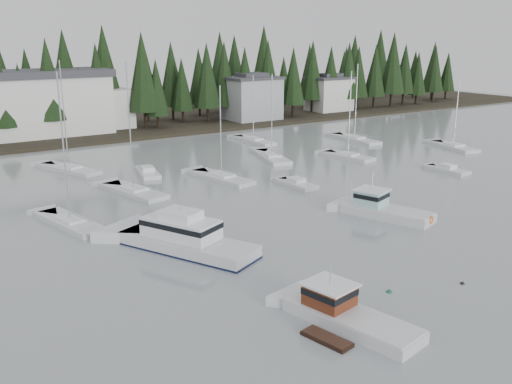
% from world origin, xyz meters
% --- Properties ---
extents(ground, '(260.00, 260.00, 0.00)m').
position_xyz_m(ground, '(0.00, 0.00, 0.00)').
color(ground, gray).
rests_on(ground, ground).
extents(far_shore_land, '(240.00, 54.00, 1.00)m').
position_xyz_m(far_shore_land, '(0.00, 97.00, 0.00)').
color(far_shore_land, black).
rests_on(far_shore_land, ground).
extents(conifer_treeline, '(200.00, 22.00, 20.00)m').
position_xyz_m(conifer_treeline, '(0.00, 86.00, 0.00)').
color(conifer_treeline, black).
rests_on(conifer_treeline, ground).
extents(house_east_a, '(10.60, 8.48, 9.25)m').
position_xyz_m(house_east_a, '(36.00, 78.00, 4.90)').
color(house_east_a, '#999EA0').
rests_on(house_east_a, ground).
extents(house_east_b, '(9.54, 7.42, 8.25)m').
position_xyz_m(house_east_b, '(58.00, 80.00, 4.40)').
color(house_east_b, silver).
rests_on(house_east_b, ground).
extents(harbor_inn, '(29.50, 11.50, 10.90)m').
position_xyz_m(harbor_inn, '(-2.96, 82.34, 5.78)').
color(harbor_inn, silver).
rests_on(harbor_inn, ground).
extents(lobster_boat_brown, '(5.55, 9.14, 4.32)m').
position_xyz_m(lobster_boat_brown, '(-5.16, 4.40, 0.49)').
color(lobster_boat_brown, silver).
rests_on(lobster_boat_brown, ground).
extents(cabin_cruiser_center, '(8.55, 12.53, 5.19)m').
position_xyz_m(cabin_cruiser_center, '(-7.68, 20.95, 0.78)').
color(cabin_cruiser_center, silver).
rests_on(cabin_cruiser_center, ground).
extents(lobster_boat_teal, '(5.68, 9.26, 4.86)m').
position_xyz_m(lobster_boat_teal, '(12.41, 18.44, 0.58)').
color(lobster_boat_teal, silver).
rests_on(lobster_boat_teal, ground).
extents(sailboat_0, '(5.50, 10.38, 12.42)m').
position_xyz_m(sailboat_0, '(18.78, 46.46, 0.06)').
color(sailboat_0, silver).
rests_on(sailboat_0, ground).
extents(sailboat_1, '(4.88, 10.00, 14.90)m').
position_xyz_m(sailboat_1, '(-4.68, 39.77, 0.08)').
color(sailboat_1, silver).
rests_on(sailboat_1, ground).
extents(sailboat_2, '(2.93, 9.71, 11.30)m').
position_xyz_m(sailboat_2, '(23.70, 58.74, 0.06)').
color(sailboat_2, silver).
rests_on(sailboat_2, ground).
extents(sailboat_4, '(4.79, 9.44, 11.44)m').
position_xyz_m(sailboat_4, '(46.84, 37.14, 0.06)').
color(sailboat_4, silver).
rests_on(sailboat_4, ground).
extents(sailboat_5, '(4.28, 10.10, 11.89)m').
position_xyz_m(sailboat_5, '(6.67, 39.84, 0.06)').
color(sailboat_5, silver).
rests_on(sailboat_5, ground).
extents(sailboat_6, '(3.52, 11.00, 13.06)m').
position_xyz_m(sailboat_6, '(38.69, 50.71, 0.06)').
color(sailboat_6, silver).
rests_on(sailboat_6, ground).
extents(sailboat_7, '(3.82, 8.39, 12.79)m').
position_xyz_m(sailboat_7, '(28.13, 40.72, 0.08)').
color(sailboat_7, silver).
rests_on(sailboat_7, ground).
extents(sailboat_10, '(4.57, 9.80, 14.57)m').
position_xyz_m(sailboat_10, '(-13.73, 32.64, 0.08)').
color(sailboat_10, silver).
rests_on(sailboat_10, ground).
extents(sailboat_11, '(6.01, 10.55, 14.60)m').
position_xyz_m(sailboat_11, '(-7.58, 54.67, 0.08)').
color(sailboat_11, silver).
rests_on(sailboat_11, ground).
extents(runabout_1, '(2.48, 5.66, 1.42)m').
position_xyz_m(runabout_1, '(12.36, 32.22, 0.13)').
color(runabout_1, silver).
rests_on(runabout_1, ground).
extents(runabout_2, '(2.32, 5.75, 1.42)m').
position_xyz_m(runabout_2, '(33.02, 27.23, 0.13)').
color(runabout_2, silver).
rests_on(runabout_2, ground).
extents(runabout_4, '(3.45, 6.47, 1.42)m').
position_xyz_m(runabout_4, '(0.17, 47.13, 0.13)').
color(runabout_4, silver).
rests_on(runabout_4, ground).
extents(mooring_buoy_green, '(0.41, 0.41, 0.41)m').
position_xyz_m(mooring_buoy_green, '(0.40, 6.08, 0.00)').
color(mooring_buoy_green, '#145933').
rests_on(mooring_buoy_green, ground).
extents(mooring_buoy_dark, '(0.33, 0.33, 0.33)m').
position_xyz_m(mooring_buoy_dark, '(5.75, 4.18, 0.00)').
color(mooring_buoy_dark, black).
rests_on(mooring_buoy_dark, ground).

